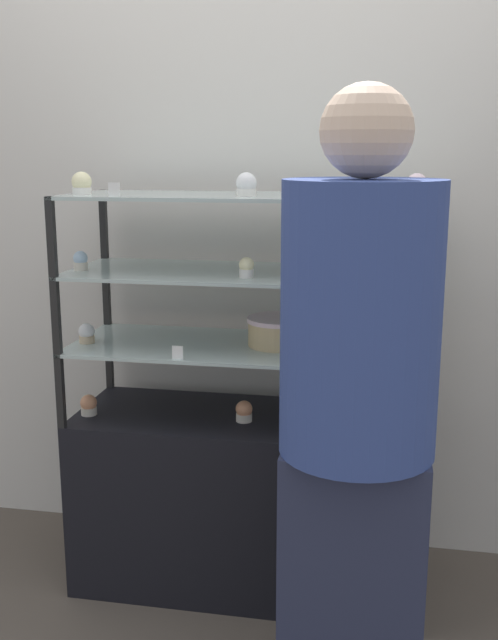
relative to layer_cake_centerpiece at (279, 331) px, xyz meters
name	(u,v)px	position (x,y,z in m)	size (l,w,h in m)	color
ground_plane	(249,579)	(-0.10, -0.02, -0.94)	(20.00, 20.00, 0.00)	brown
back_wall	(268,216)	(-0.10, 0.36, 0.36)	(8.00, 0.05, 2.60)	silver
display_base	(249,499)	(-0.10, -0.02, -0.62)	(1.22, 0.47, 0.63)	black
display_riser_lower	(249,350)	(-0.10, -0.02, -0.07)	(1.22, 0.47, 0.26)	black
display_riser_middle	(249,276)	(-0.10, -0.02, 0.19)	(1.22, 0.47, 0.26)	black
display_riser_upper	(249,199)	(-0.10, -0.02, 0.45)	(1.22, 0.47, 0.26)	black
layer_cake_centerpiece	(279,331)	(0.00, 0.00, 0.00)	(0.22, 0.22, 0.10)	#DBBC84
sheet_cake_frosted	(323,264)	(0.15, -0.03, 0.24)	(0.24, 0.12, 0.07)	#DBBC84
cupcake_0	(89,405)	(-0.66, -0.11, -0.27)	(0.06, 0.06, 0.07)	beige
cupcake_1	(244,411)	(-0.11, -0.07, -0.27)	(0.06, 0.06, 0.07)	beige
cupcake_2	(410,424)	(0.45, -0.09, -0.27)	(0.06, 0.06, 0.07)	white
price_tag_0	(370,441)	(0.32, -0.23, -0.28)	(0.04, 0.00, 0.04)	white
cupcake_3	(87,334)	(-0.66, -0.09, -0.02)	(0.06, 0.06, 0.07)	#CCB28C
cupcake_4	(415,348)	(0.45, -0.08, -0.02)	(0.06, 0.06, 0.07)	white
price_tag_1	(178,353)	(-0.29, -0.23, -0.03)	(0.04, 0.00, 0.04)	white
cupcake_5	(81,261)	(-0.67, -0.09, 0.24)	(0.05, 0.05, 0.07)	beige
cupcake_6	(246,268)	(-0.09, -0.14, 0.24)	(0.05, 0.05, 0.07)	white
cupcake_7	(415,272)	(0.44, -0.14, 0.24)	(0.05, 0.05, 0.07)	#CCB28C
price_tag_2	(373,279)	(0.32, -0.23, 0.23)	(0.04, 0.00, 0.04)	white
cupcake_8	(82,184)	(-0.64, -0.12, 0.50)	(0.07, 0.07, 0.07)	white
cupcake_9	(246,185)	(-0.09, -0.11, 0.50)	(0.07, 0.07, 0.07)	white
cupcake_10	(417,187)	(0.43, -0.11, 0.50)	(0.07, 0.07, 0.07)	#CCB28C
price_tag_3	(114,190)	(-0.48, -0.23, 0.48)	(0.04, 0.00, 0.04)	white
customer_figure	(357,406)	(0.30, -0.64, -0.03)	(0.40, 0.40, 1.69)	#282D47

